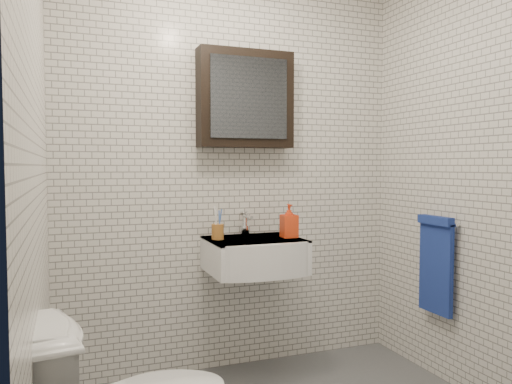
# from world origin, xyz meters

# --- Properties ---
(room_shell) EXTENTS (2.22, 2.02, 2.51)m
(room_shell) POSITION_xyz_m (0.00, 0.00, 1.47)
(room_shell) COLOR silver
(room_shell) RESTS_ON ground
(washbasin) EXTENTS (0.55, 0.50, 0.20)m
(washbasin) POSITION_xyz_m (0.05, 0.73, 0.76)
(washbasin) COLOR white
(washbasin) RESTS_ON room_shell
(faucet) EXTENTS (0.06, 0.20, 0.15)m
(faucet) POSITION_xyz_m (0.05, 0.93, 0.92)
(faucet) COLOR silver
(faucet) RESTS_ON washbasin
(mirror_cabinet) EXTENTS (0.60, 0.15, 0.60)m
(mirror_cabinet) POSITION_xyz_m (0.05, 0.93, 1.70)
(mirror_cabinet) COLOR black
(mirror_cabinet) RESTS_ON room_shell
(towel_rail) EXTENTS (0.09, 0.30, 0.58)m
(towel_rail) POSITION_xyz_m (1.04, 0.35, 0.72)
(towel_rail) COLOR silver
(towel_rail) RESTS_ON room_shell
(toothbrush_cup) EXTENTS (0.10, 0.10, 0.20)m
(toothbrush_cup) POSITION_xyz_m (-0.16, 0.82, 0.90)
(toothbrush_cup) COLOR #A16428
(toothbrush_cup) RESTS_ON washbasin
(soap_bottle) EXTENTS (0.10, 0.10, 0.20)m
(soap_bottle) POSITION_xyz_m (0.27, 0.74, 0.95)
(soap_bottle) COLOR #DA4716
(soap_bottle) RESTS_ON washbasin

